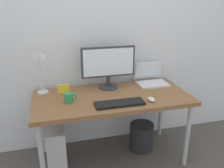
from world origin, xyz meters
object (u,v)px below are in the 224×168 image
at_px(monitor, 108,65).
at_px(desk_lamp, 39,61).
at_px(laptop, 151,78).
at_px(computer_tower, 56,145).
at_px(photo_frame, 64,89).
at_px(wastebasket, 141,136).
at_px(mouse, 151,99).
at_px(desk, 112,101).
at_px(coffee_mug, 69,98).
at_px(keyboard, 120,103).

height_order(monitor, desk_lamp, desk_lamp).
relative_size(monitor, laptop, 1.72).
distance_m(monitor, computer_tower, 0.96).
bearing_deg(laptop, desk_lamp, -179.09).
bearing_deg(desk_lamp, monitor, -0.06).
bearing_deg(desk_lamp, photo_frame, -10.73).
bearing_deg(wastebasket, desk_lamp, 172.06).
xyz_separation_m(mouse, computer_tower, (-0.88, 0.27, -0.52)).
xyz_separation_m(desk, coffee_mug, (-0.41, -0.05, 0.10)).
distance_m(desk_lamp, mouse, 1.09).
bearing_deg(coffee_mug, mouse, -12.66).
xyz_separation_m(desk, desk_lamp, (-0.64, 0.22, 0.39)).
distance_m(monitor, wastebasket, 0.89).
distance_m(monitor, coffee_mug, 0.55).
height_order(desk, desk_lamp, desk_lamp).
bearing_deg(computer_tower, mouse, -17.02).
relative_size(desk_lamp, mouse, 5.14).
bearing_deg(coffee_mug, wastebasket, 9.28).
height_order(laptop, desk_lamp, desk_lamp).
bearing_deg(desk_lamp, mouse, -24.18).
xyz_separation_m(desk_lamp, computer_tower, (0.08, -0.16, -0.83)).
distance_m(desk, desk_lamp, 0.78).
xyz_separation_m(mouse, coffee_mug, (-0.73, 0.16, 0.03)).
relative_size(desk, desk_lamp, 3.21).
bearing_deg(monitor, mouse, -55.54).
bearing_deg(mouse, wastebasket, 81.12).
bearing_deg(desk_lamp, keyboard, -33.24).
bearing_deg(photo_frame, desk_lamp, 169.27).
xyz_separation_m(desk, keyboard, (0.01, -0.21, 0.07)).
height_order(desk, photo_frame, photo_frame).
height_order(keyboard, wastebasket, keyboard).
bearing_deg(desk, photo_frame, 157.72).
bearing_deg(keyboard, desk, 93.72).
bearing_deg(laptop, keyboard, -137.47).
distance_m(desk, photo_frame, 0.49).
distance_m(laptop, desk_lamp, 1.18).
xyz_separation_m(laptop, coffee_mug, (-0.92, -0.28, -0.01)).
distance_m(desk_lamp, computer_tower, 0.85).
bearing_deg(mouse, desk, 146.20).
height_order(monitor, mouse, monitor).
relative_size(laptop, mouse, 3.56).
relative_size(desk, wastebasket, 4.95).
bearing_deg(mouse, monitor, 124.46).
bearing_deg(photo_frame, laptop, 3.40).
bearing_deg(computer_tower, wastebasket, 1.33).
relative_size(coffee_mug, photo_frame, 1.05).
xyz_separation_m(coffee_mug, computer_tower, (-0.15, 0.10, -0.54)).
bearing_deg(desk, wastebasket, 12.48).
bearing_deg(keyboard, laptop, 42.53).
height_order(mouse, coffee_mug, coffee_mug).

